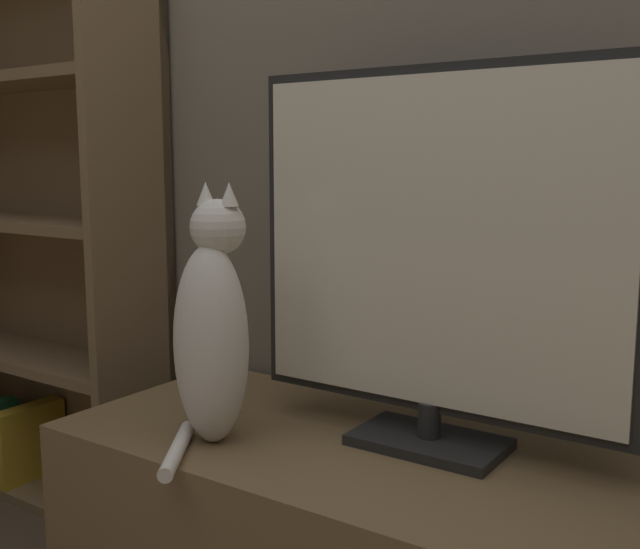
# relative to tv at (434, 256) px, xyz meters

# --- Properties ---
(wall_back) EXTENTS (4.80, 0.05, 2.60)m
(wall_back) POSITION_rel_tv_xyz_m (-0.03, 0.25, 0.47)
(wall_back) COLOR #756B5B
(wall_back) RESTS_ON ground_plane
(tv) EXTENTS (0.76, 0.17, 0.71)m
(tv) POSITION_rel_tv_xyz_m (0.00, 0.00, 0.00)
(tv) COLOR black
(tv) RESTS_ON tv_stand
(cat) EXTENTS (0.16, 0.28, 0.50)m
(cat) POSITION_rel_tv_xyz_m (-0.36, -0.21, -0.15)
(cat) COLOR silver
(cat) RESTS_ON tv_stand
(bookshelf) EXTENTS (0.86, 0.28, 1.65)m
(bookshelf) POSITION_rel_tv_xyz_m (-1.34, 0.12, -0.08)
(bookshelf) COLOR brown
(bookshelf) RESTS_ON ground_plane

